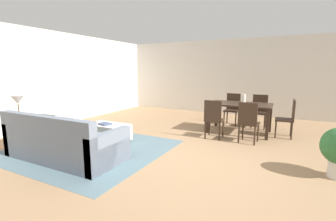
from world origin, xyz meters
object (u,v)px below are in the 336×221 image
object	(u,v)px
couch	(63,143)
side_table	(20,126)
dining_chair_head_east	(288,116)
book_on_ottoman	(105,124)
dining_table	(240,107)
dining_chair_near_right	(248,120)
dining_chair_near_left	(214,117)
dining_chair_far_left	(232,107)
dining_chair_far_right	(259,109)
vase_centerpiece	(244,99)
table_lamp	(18,101)
ottoman_table	(108,132)

from	to	relation	value
couch	side_table	size ratio (longest dim) A/B	3.96
dining_chair_head_east	book_on_ottoman	world-z (taller)	dining_chair_head_east
dining_table	book_on_ottoman	size ratio (longest dim) A/B	5.96
side_table	dining_chair_near_right	size ratio (longest dim) A/B	0.61
dining_table	dining_chair_near_left	bearing A→B (deg)	-115.92
dining_table	dining_chair_near_left	size ratio (longest dim) A/B	1.68
dining_chair_far_left	dining_chair_head_east	size ratio (longest dim) A/B	1.00
dining_chair_near_left	dining_chair_near_right	bearing A→B (deg)	0.07
dining_chair_far_right	vase_centerpiece	xyz separation A→B (m)	(-0.30, -0.87, 0.36)
side_table	dining_table	world-z (taller)	dining_table
table_lamp	dining_chair_far_left	world-z (taller)	table_lamp
dining_table	vase_centerpiece	distance (m)	0.24
dining_chair_near_right	dining_chair_near_left	bearing A→B (deg)	-179.93
ottoman_table	dining_chair_near_right	bearing A→B (deg)	25.90
side_table	dining_chair_head_east	distance (m)	6.02
vase_centerpiece	book_on_ottoman	xyz separation A→B (m)	(-2.56, -2.24, -0.45)
couch	vase_centerpiece	world-z (taller)	vase_centerpiece
table_lamp	dining_chair_near_right	size ratio (longest dim) A/B	0.57
ottoman_table	dining_chair_far_right	distance (m)	4.17
dining_chair_near_right	vase_centerpiece	bearing A→B (deg)	107.59
dining_table	vase_centerpiece	world-z (taller)	vase_centerpiece
table_lamp	dining_chair_near_right	xyz separation A→B (m)	(4.24, 2.42, -0.45)
dining_chair_far_left	book_on_ottoman	bearing A→B (deg)	-123.78
ottoman_table	side_table	world-z (taller)	side_table
dining_chair_far_right	book_on_ottoman	world-z (taller)	dining_chair_far_right
couch	ottoman_table	size ratio (longest dim) A/B	2.35
couch	dining_chair_near_left	world-z (taller)	dining_chair_near_left
ottoman_table	table_lamp	distance (m)	1.95
side_table	table_lamp	xyz separation A→B (m)	(0.00, 0.00, 0.53)
vase_centerpiece	dining_chair_head_east	bearing A→B (deg)	4.32
dining_chair_far_right	dining_chair_near_left	bearing A→B (deg)	-115.70
dining_chair_far_left	dining_chair_head_east	xyz separation A→B (m)	(1.49, -0.82, 0.00)
dining_chair_near_left	vase_centerpiece	bearing A→B (deg)	57.86
table_lamp	dining_chair_near_left	xyz separation A→B (m)	(3.46, 2.42, -0.45)
dining_chair_near_left	dining_chair_near_right	world-z (taller)	same
dining_chair_far_right	ottoman_table	bearing A→B (deg)	-132.81
table_lamp	dining_chair_far_left	size ratio (longest dim) A/B	0.57
table_lamp	dining_table	xyz separation A→B (m)	(3.88, 3.29, -0.31)
dining_chair_near_right	book_on_ottoman	size ratio (longest dim) A/B	3.54
couch	dining_chair_near_left	size ratio (longest dim) A/B	2.41
dining_chair_near_right	couch	bearing A→B (deg)	-138.45
dining_table	dining_chair_far_right	world-z (taller)	dining_chair_far_right
dining_chair_near_left	dining_chair_near_right	distance (m)	0.78
ottoman_table	dining_table	bearing A→B (deg)	42.42
couch	dining_table	bearing A→B (deg)	53.77
dining_table	vase_centerpiece	xyz separation A→B (m)	(0.10, -0.04, 0.22)
dining_table	dining_chair_far_left	bearing A→B (deg)	112.91
dining_table	table_lamp	bearing A→B (deg)	-139.73
side_table	dining_chair_far_right	xyz separation A→B (m)	(4.28, 4.12, 0.08)
dining_chair_near_right	vase_centerpiece	world-z (taller)	vase_centerpiece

